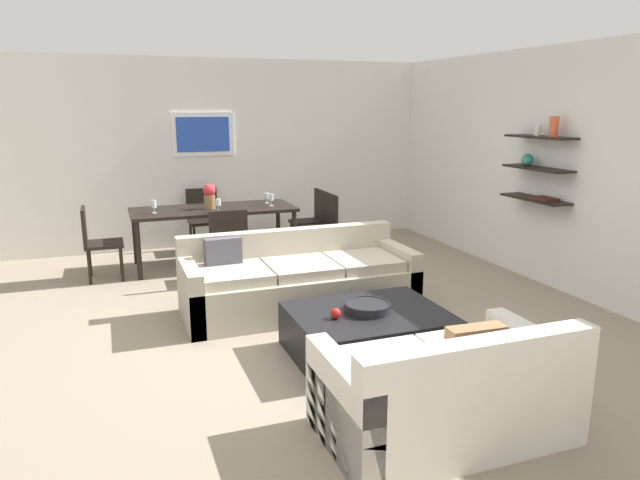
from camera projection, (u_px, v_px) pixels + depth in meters
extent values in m
plane|color=gray|center=(307.00, 321.00, 5.66)|extent=(18.00, 18.00, 0.00)
cube|color=silver|center=(248.00, 153.00, 8.68)|extent=(8.40, 0.06, 2.70)
cube|color=white|center=(203.00, 134.00, 8.35)|extent=(0.89, 0.02, 0.62)
cube|color=#264CB2|center=(203.00, 134.00, 8.33)|extent=(0.75, 0.01, 0.49)
cube|color=silver|center=(530.00, 165.00, 6.93)|extent=(0.06, 8.20, 2.70)
cube|color=black|center=(540.00, 137.00, 6.49)|extent=(0.28, 0.90, 0.02)
cube|color=black|center=(538.00, 168.00, 6.57)|extent=(0.28, 0.90, 0.02)
cube|color=black|center=(535.00, 199.00, 6.65)|extent=(0.28, 0.90, 0.02)
cylinder|color=#D85933|center=(554.00, 127.00, 6.28)|extent=(0.10, 0.10, 0.22)
sphere|color=teal|center=(527.00, 160.00, 6.72)|extent=(0.14, 0.14, 0.14)
cylinder|color=silver|center=(538.00, 130.00, 6.52)|extent=(0.07, 0.07, 0.12)
cube|color=#4C1E19|center=(544.00, 199.00, 6.51)|extent=(0.20, 0.28, 0.03)
cube|color=#B2A893|center=(300.00, 291.00, 5.90)|extent=(2.32, 0.90, 0.42)
cube|color=#B2A893|center=(288.00, 246.00, 6.15)|extent=(2.32, 0.16, 0.36)
cube|color=#B2A893|center=(190.00, 295.00, 5.51)|extent=(0.14, 0.90, 0.60)
cube|color=#B2A893|center=(396.00, 272.00, 6.25)|extent=(0.14, 0.90, 0.60)
cube|color=#B2A893|center=(233.00, 274.00, 5.57)|extent=(0.66, 0.70, 0.10)
cube|color=#B2A893|center=(301.00, 267.00, 5.80)|extent=(0.66, 0.70, 0.10)
cube|color=#B2A893|center=(363.00, 261.00, 6.03)|extent=(0.66, 0.70, 0.10)
cube|color=#4C4C56|center=(223.00, 256.00, 5.73)|extent=(0.37, 0.14, 0.36)
cube|color=silver|center=(442.00, 402.00, 3.71)|extent=(1.53, 0.90, 0.42)
cube|color=silver|center=(481.00, 370.00, 3.28)|extent=(1.53, 0.16, 0.36)
cube|color=silver|center=(532.00, 372.00, 3.92)|extent=(0.14, 0.90, 0.60)
cube|color=silver|center=(342.00, 408.00, 3.45)|extent=(0.14, 0.90, 0.60)
cube|color=silver|center=(483.00, 354.00, 3.79)|extent=(0.61, 0.70, 0.10)
cube|color=silver|center=(397.00, 369.00, 3.58)|extent=(0.61, 0.70, 0.10)
cube|color=#99724C|center=(475.00, 355.00, 3.47)|extent=(0.37, 0.14, 0.36)
cube|color=black|center=(368.00, 333.00, 4.87)|extent=(1.27, 1.01, 0.38)
cylinder|color=black|center=(367.00, 308.00, 4.82)|extent=(0.39, 0.39, 0.07)
torus|color=black|center=(367.00, 304.00, 4.81)|extent=(0.39, 0.39, 0.02)
sphere|color=red|center=(336.00, 313.00, 4.66)|extent=(0.09, 0.09, 0.09)
cube|color=black|center=(213.00, 210.00, 7.51)|extent=(2.07, 0.87, 0.04)
cylinder|color=black|center=(139.00, 251.00, 6.92)|extent=(0.06, 0.06, 0.71)
cylinder|color=black|center=(294.00, 238.00, 7.58)|extent=(0.06, 0.06, 0.71)
cylinder|color=black|center=(135.00, 238.00, 7.61)|extent=(0.06, 0.06, 0.71)
cylinder|color=black|center=(278.00, 227.00, 8.27)|extent=(0.06, 0.06, 0.71)
cube|color=black|center=(226.00, 245.00, 6.89)|extent=(0.44, 0.44, 0.04)
cube|color=black|center=(229.00, 229.00, 6.65)|extent=(0.44, 0.04, 0.43)
cylinder|color=black|center=(238.00, 258.00, 7.16)|extent=(0.04, 0.04, 0.41)
cylinder|color=black|center=(209.00, 261.00, 7.04)|extent=(0.04, 0.04, 0.41)
cylinder|color=black|center=(245.00, 266.00, 6.83)|extent=(0.04, 0.04, 0.41)
cylinder|color=black|center=(214.00, 269.00, 6.71)|extent=(0.04, 0.04, 0.41)
cube|color=black|center=(317.00, 228.00, 7.86)|extent=(0.44, 0.44, 0.04)
cube|color=black|center=(331.00, 210.00, 7.87)|extent=(0.04, 0.44, 0.43)
cylinder|color=black|center=(300.00, 242.00, 8.01)|extent=(0.04, 0.04, 0.41)
cylinder|color=black|center=(309.00, 248.00, 7.68)|extent=(0.04, 0.04, 0.41)
cylinder|color=black|center=(325.00, 240.00, 8.13)|extent=(0.04, 0.04, 0.41)
cylinder|color=black|center=(334.00, 246.00, 7.80)|extent=(0.04, 0.04, 0.41)
cube|color=black|center=(104.00, 244.00, 6.94)|extent=(0.44, 0.44, 0.04)
cube|color=black|center=(84.00, 226.00, 6.82)|extent=(0.04, 0.44, 0.43)
cylinder|color=black|center=(122.00, 265.00, 6.89)|extent=(0.04, 0.04, 0.41)
cylinder|color=black|center=(121.00, 257.00, 7.22)|extent=(0.04, 0.04, 0.41)
cylinder|color=black|center=(89.00, 267.00, 6.77)|extent=(0.04, 0.04, 0.41)
cylinder|color=black|center=(90.00, 260.00, 7.09)|extent=(0.04, 0.04, 0.41)
cube|color=black|center=(307.00, 222.00, 8.21)|extent=(0.44, 0.44, 0.04)
cube|color=black|center=(321.00, 205.00, 8.23)|extent=(0.04, 0.44, 0.43)
cylinder|color=black|center=(292.00, 236.00, 8.37)|extent=(0.04, 0.04, 0.41)
cylinder|color=black|center=(300.00, 242.00, 8.04)|extent=(0.04, 0.04, 0.41)
cylinder|color=black|center=(315.00, 234.00, 8.49)|extent=(0.04, 0.04, 0.41)
cylinder|color=black|center=(324.00, 239.00, 8.16)|extent=(0.04, 0.04, 0.41)
cube|color=black|center=(205.00, 222.00, 8.27)|extent=(0.44, 0.44, 0.04)
cube|color=black|center=(202.00, 203.00, 8.40)|extent=(0.44, 0.04, 0.43)
cylinder|color=black|center=(195.00, 241.00, 8.09)|extent=(0.04, 0.04, 0.41)
cylinder|color=black|center=(220.00, 239.00, 8.22)|extent=(0.04, 0.04, 0.41)
cylinder|color=black|center=(191.00, 235.00, 8.42)|extent=(0.04, 0.04, 0.41)
cylinder|color=black|center=(216.00, 233.00, 8.54)|extent=(0.04, 0.04, 0.41)
cylinder|color=silver|center=(208.00, 203.00, 7.85)|extent=(0.06, 0.06, 0.01)
cylinder|color=silver|center=(208.00, 200.00, 7.84)|extent=(0.01, 0.01, 0.09)
cylinder|color=silver|center=(208.00, 193.00, 7.81)|extent=(0.07, 0.07, 0.10)
cylinder|color=silver|center=(271.00, 206.00, 7.66)|extent=(0.06, 0.06, 0.01)
cylinder|color=silver|center=(271.00, 203.00, 7.65)|extent=(0.01, 0.01, 0.07)
cylinder|color=silver|center=(271.00, 197.00, 7.63)|extent=(0.06, 0.06, 0.09)
cylinder|color=silver|center=(219.00, 213.00, 7.16)|extent=(0.06, 0.06, 0.01)
cylinder|color=silver|center=(219.00, 209.00, 7.15)|extent=(0.01, 0.01, 0.09)
cylinder|color=silver|center=(218.00, 202.00, 7.13)|extent=(0.06, 0.06, 0.08)
cylinder|color=silver|center=(267.00, 203.00, 7.85)|extent=(0.06, 0.06, 0.01)
cylinder|color=silver|center=(267.00, 201.00, 7.85)|extent=(0.01, 0.01, 0.06)
cylinder|color=silver|center=(267.00, 196.00, 7.83)|extent=(0.06, 0.06, 0.07)
cylinder|color=silver|center=(154.00, 213.00, 7.15)|extent=(0.06, 0.06, 0.01)
cylinder|color=silver|center=(154.00, 210.00, 7.15)|extent=(0.01, 0.01, 0.06)
cylinder|color=silver|center=(154.00, 204.00, 7.13)|extent=(0.06, 0.06, 0.10)
cylinder|color=olive|center=(210.00, 202.00, 7.44)|extent=(0.14, 0.14, 0.18)
sphere|color=red|center=(209.00, 190.00, 7.41)|extent=(0.16, 0.16, 0.16)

